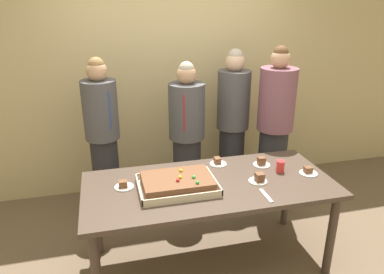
{
  "coord_description": "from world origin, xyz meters",
  "views": [
    {
      "loc": [
        -0.77,
        -2.46,
        2.16
      ],
      "look_at": [
        -0.11,
        0.15,
        1.13
      ],
      "focal_mm": 33.88,
      "sensor_mm": 36.0,
      "label": 1
    }
  ],
  "objects_px": {
    "party_table": "(209,192)",
    "person_striped_tie_right": "(233,124)",
    "cake_server_utensil": "(266,196)",
    "drink_cup_nearest": "(280,166)",
    "person_green_shirt_behind": "(187,137)",
    "plated_slice_near_left": "(308,172)",
    "plated_slice_near_right": "(218,162)",
    "plated_slice_far_right": "(124,186)",
    "plated_slice_far_left": "(259,179)",
    "person_far_right_suit": "(275,128)",
    "plated_slice_center_front": "(261,163)",
    "person_serving_front": "(103,138)",
    "sheet_cake": "(177,183)"
  },
  "relations": [
    {
      "from": "cake_server_utensil",
      "to": "drink_cup_nearest",
      "type": "bearing_deg",
      "value": 50.14
    },
    {
      "from": "sheet_cake",
      "to": "plated_slice_near_right",
      "type": "distance_m",
      "value": 0.56
    },
    {
      "from": "drink_cup_nearest",
      "to": "person_green_shirt_behind",
      "type": "bearing_deg",
      "value": 123.85
    },
    {
      "from": "plated_slice_near_left",
      "to": "person_striped_tie_right",
      "type": "height_order",
      "value": "person_striped_tie_right"
    },
    {
      "from": "drink_cup_nearest",
      "to": "person_serving_front",
      "type": "xyz_separation_m",
      "value": [
        -1.45,
        0.95,
        0.03
      ]
    },
    {
      "from": "sheet_cake",
      "to": "drink_cup_nearest",
      "type": "bearing_deg",
      "value": 4.69
    },
    {
      "from": "plated_slice_near_right",
      "to": "person_serving_front",
      "type": "relative_size",
      "value": 0.09
    },
    {
      "from": "party_table",
      "to": "person_striped_tie_right",
      "type": "height_order",
      "value": "person_striped_tie_right"
    },
    {
      "from": "sheet_cake",
      "to": "person_green_shirt_behind",
      "type": "bearing_deg",
      "value": 72.47
    },
    {
      "from": "plated_slice_near_right",
      "to": "plated_slice_far_right",
      "type": "xyz_separation_m",
      "value": [
        -0.85,
        -0.23,
        -0.0
      ]
    },
    {
      "from": "cake_server_utensil",
      "to": "person_serving_front",
      "type": "distance_m",
      "value": 1.74
    },
    {
      "from": "plated_slice_far_right",
      "to": "cake_server_utensil",
      "type": "xyz_separation_m",
      "value": [
        1.03,
        -0.39,
        -0.02
      ]
    },
    {
      "from": "party_table",
      "to": "plated_slice_near_left",
      "type": "bearing_deg",
      "value": -3.07
    },
    {
      "from": "person_green_shirt_behind",
      "to": "person_far_right_suit",
      "type": "distance_m",
      "value": 0.92
    },
    {
      "from": "party_table",
      "to": "person_green_shirt_behind",
      "type": "height_order",
      "value": "person_green_shirt_behind"
    },
    {
      "from": "plated_slice_center_front",
      "to": "person_striped_tie_right",
      "type": "bearing_deg",
      "value": 86.61
    },
    {
      "from": "sheet_cake",
      "to": "plated_slice_near_right",
      "type": "bearing_deg",
      "value": 37.98
    },
    {
      "from": "sheet_cake",
      "to": "plated_slice_center_front",
      "type": "height_order",
      "value": "sheet_cake"
    },
    {
      "from": "plated_slice_far_right",
      "to": "drink_cup_nearest",
      "type": "relative_size",
      "value": 1.5
    },
    {
      "from": "party_table",
      "to": "person_serving_front",
      "type": "xyz_separation_m",
      "value": [
        -0.81,
        1.0,
        0.17
      ]
    },
    {
      "from": "plated_slice_center_front",
      "to": "plated_slice_near_left",
      "type": "bearing_deg",
      "value": -37.85
    },
    {
      "from": "plated_slice_far_right",
      "to": "person_green_shirt_behind",
      "type": "bearing_deg",
      "value": 50.32
    },
    {
      "from": "party_table",
      "to": "drink_cup_nearest",
      "type": "height_order",
      "value": "drink_cup_nearest"
    },
    {
      "from": "plated_slice_center_front",
      "to": "person_far_right_suit",
      "type": "distance_m",
      "value": 0.72
    },
    {
      "from": "person_far_right_suit",
      "to": "party_table",
      "type": "bearing_deg",
      "value": 5.99
    },
    {
      "from": "sheet_cake",
      "to": "cake_server_utensil",
      "type": "distance_m",
      "value": 0.68
    },
    {
      "from": "plated_slice_center_front",
      "to": "person_far_right_suit",
      "type": "bearing_deg",
      "value": 55.3
    },
    {
      "from": "drink_cup_nearest",
      "to": "person_far_right_suit",
      "type": "distance_m",
      "value": 0.8
    },
    {
      "from": "sheet_cake",
      "to": "person_far_right_suit",
      "type": "relative_size",
      "value": 0.35
    },
    {
      "from": "plated_slice_far_left",
      "to": "person_striped_tie_right",
      "type": "xyz_separation_m",
      "value": [
        0.2,
        1.17,
        0.06
      ]
    },
    {
      "from": "party_table",
      "to": "drink_cup_nearest",
      "type": "xyz_separation_m",
      "value": [
        0.64,
        0.05,
        0.13
      ]
    },
    {
      "from": "person_striped_tie_right",
      "to": "person_far_right_suit",
      "type": "xyz_separation_m",
      "value": [
        0.35,
        -0.31,
        0.02
      ]
    },
    {
      "from": "plated_slice_near_right",
      "to": "plated_slice_near_left",
      "type": "bearing_deg",
      "value": -28.0
    },
    {
      "from": "drink_cup_nearest",
      "to": "person_green_shirt_behind",
      "type": "xyz_separation_m",
      "value": [
        -0.6,
        0.9,
        -0.01
      ]
    },
    {
      "from": "drink_cup_nearest",
      "to": "person_far_right_suit",
      "type": "height_order",
      "value": "person_far_right_suit"
    },
    {
      "from": "plated_slice_near_right",
      "to": "person_far_right_suit",
      "type": "xyz_separation_m",
      "value": [
        0.77,
        0.47,
        0.1
      ]
    },
    {
      "from": "plated_slice_center_front",
      "to": "person_serving_front",
      "type": "height_order",
      "value": "person_serving_front"
    },
    {
      "from": "person_striped_tie_right",
      "to": "plated_slice_near_left",
      "type": "bearing_deg",
      "value": 50.61
    },
    {
      "from": "plated_slice_far_right",
      "to": "person_green_shirt_behind",
      "type": "xyz_separation_m",
      "value": [
        0.71,
        0.86,
        0.02
      ]
    },
    {
      "from": "plated_slice_far_left",
      "to": "plated_slice_near_right",
      "type": "bearing_deg",
      "value": 118.72
    },
    {
      "from": "plated_slice_near_left",
      "to": "plated_slice_center_front",
      "type": "distance_m",
      "value": 0.4
    },
    {
      "from": "plated_slice_near_left",
      "to": "drink_cup_nearest",
      "type": "bearing_deg",
      "value": 156.34
    },
    {
      "from": "plated_slice_far_right",
      "to": "person_striped_tie_right",
      "type": "relative_size",
      "value": 0.09
    },
    {
      "from": "person_serving_front",
      "to": "person_far_right_suit",
      "type": "relative_size",
      "value": 0.96
    },
    {
      "from": "sheet_cake",
      "to": "drink_cup_nearest",
      "type": "relative_size",
      "value": 6.03
    },
    {
      "from": "plated_slice_near_left",
      "to": "plated_slice_near_right",
      "type": "bearing_deg",
      "value": 152.0
    },
    {
      "from": "plated_slice_far_left",
      "to": "plated_slice_far_right",
      "type": "height_order",
      "value": "plated_slice_far_left"
    },
    {
      "from": "plated_slice_center_front",
      "to": "party_table",
      "type": "bearing_deg",
      "value": -159.65
    },
    {
      "from": "cake_server_utensil",
      "to": "person_striped_tie_right",
      "type": "bearing_deg",
      "value": 80.2
    },
    {
      "from": "plated_slice_near_left",
      "to": "drink_cup_nearest",
      "type": "xyz_separation_m",
      "value": [
        -0.21,
        0.09,
        0.03
      ]
    }
  ]
}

